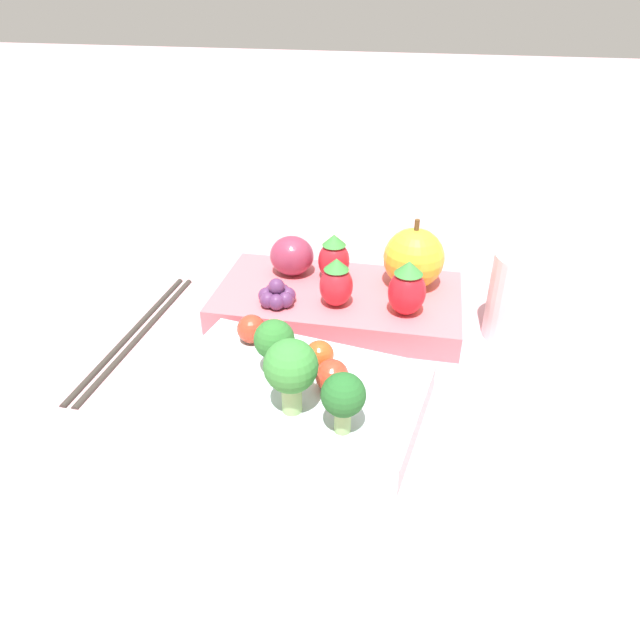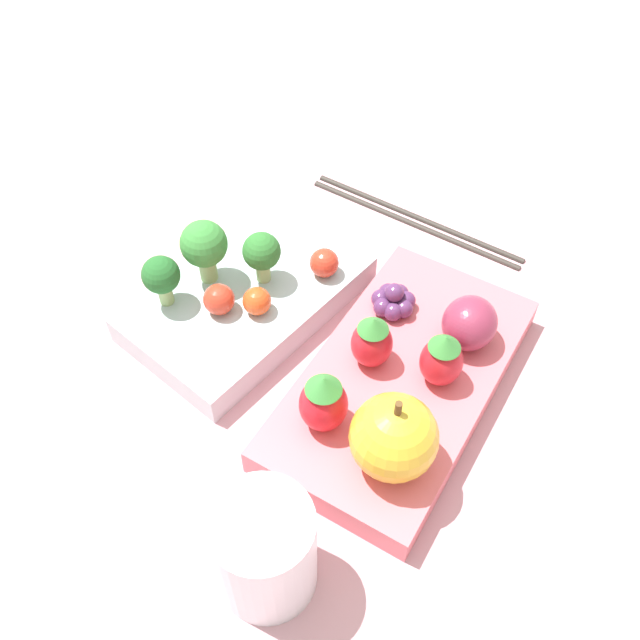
# 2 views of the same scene
# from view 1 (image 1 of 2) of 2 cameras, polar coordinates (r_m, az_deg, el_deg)

# --- Properties ---
(ground_plane) EXTENTS (4.00, 4.00, 0.00)m
(ground_plane) POSITION_cam_1_polar(r_m,az_deg,el_deg) (0.49, -0.63, -3.52)
(ground_plane) COLOR #C6939E
(bento_box_savoury) EXTENTS (0.21, 0.15, 0.03)m
(bento_box_savoury) POSITION_cam_1_polar(r_m,az_deg,el_deg) (0.43, -2.30, -7.46)
(bento_box_savoury) COLOR silver
(bento_box_savoury) RESTS_ON ground_plane
(bento_box_fruit) EXTENTS (0.23, 0.12, 0.02)m
(bento_box_fruit) POSITION_cam_1_polar(r_m,az_deg,el_deg) (0.55, 1.80, 1.81)
(bento_box_fruit) COLOR #DB6670
(bento_box_fruit) RESTS_ON ground_plane
(broccoli_floret_0) EXTENTS (0.03, 0.03, 0.05)m
(broccoli_floret_0) POSITION_cam_1_polar(r_m,az_deg,el_deg) (0.42, -4.59, -2.16)
(broccoli_floret_0) COLOR #93B770
(broccoli_floret_0) RESTS_ON bento_box_savoury
(broccoli_floret_1) EXTENTS (0.03, 0.03, 0.04)m
(broccoli_floret_1) POSITION_cam_1_polar(r_m,az_deg,el_deg) (0.37, 2.34, -7.68)
(broccoli_floret_1) COLOR #93B770
(broccoli_floret_1) RESTS_ON bento_box_savoury
(broccoli_floret_2) EXTENTS (0.04, 0.04, 0.06)m
(broccoli_floret_2) POSITION_cam_1_polar(r_m,az_deg,el_deg) (0.38, -2.94, -4.88)
(broccoli_floret_2) COLOR #93B770
(broccoli_floret_2) RESTS_ON bento_box_savoury
(cherry_tomato_0) EXTENTS (0.02, 0.02, 0.02)m
(cherry_tomato_0) POSITION_cam_1_polar(r_m,az_deg,el_deg) (0.46, -6.87, -0.90)
(cherry_tomato_0) COLOR red
(cherry_tomato_0) RESTS_ON bento_box_savoury
(cherry_tomato_1) EXTENTS (0.02, 0.02, 0.02)m
(cherry_tomato_1) POSITION_cam_1_polar(r_m,az_deg,el_deg) (0.43, -0.06, -3.49)
(cherry_tomato_1) COLOR #DB4C1E
(cherry_tomato_1) RESTS_ON bento_box_savoury
(cherry_tomato_2) EXTENTS (0.02, 0.02, 0.02)m
(cherry_tomato_2) POSITION_cam_1_polar(r_m,az_deg,el_deg) (0.41, 1.21, -5.60)
(cherry_tomato_2) COLOR red
(cherry_tomato_2) RESTS_ON bento_box_savoury
(apple) EXTENTS (0.06, 0.06, 0.07)m
(apple) POSITION_cam_1_polar(r_m,az_deg,el_deg) (0.55, 9.36, 6.12)
(apple) COLOR gold
(apple) RESTS_ON bento_box_fruit
(strawberry_0) EXTENTS (0.03, 0.03, 0.05)m
(strawberry_0) POSITION_cam_1_polar(r_m,az_deg,el_deg) (0.51, 1.63, 3.72)
(strawberry_0) COLOR red
(strawberry_0) RESTS_ON bento_box_fruit
(strawberry_1) EXTENTS (0.03, 0.03, 0.05)m
(strawberry_1) POSITION_cam_1_polar(r_m,az_deg,el_deg) (0.50, 8.70, 3.10)
(strawberry_1) COLOR red
(strawberry_1) RESTS_ON bento_box_fruit
(strawberry_2) EXTENTS (0.03, 0.03, 0.05)m
(strawberry_2) POSITION_cam_1_polar(r_m,az_deg,el_deg) (0.55, 1.49, 6.22)
(strawberry_2) COLOR red
(strawberry_2) RESTS_ON bento_box_fruit
(plum) EXTENTS (0.04, 0.04, 0.04)m
(plum) POSITION_cam_1_polar(r_m,az_deg,el_deg) (0.57, -2.83, 6.44)
(plum) COLOR #892D47
(plum) RESTS_ON bento_box_fruit
(grape_cluster) EXTENTS (0.03, 0.03, 0.03)m
(grape_cluster) POSITION_cam_1_polar(r_m,az_deg,el_deg) (0.52, -4.34, 2.48)
(grape_cluster) COLOR #562D5B
(grape_cluster) RESTS_ON bento_box_fruit
(drinking_cup) EXTENTS (0.06, 0.06, 0.08)m
(drinking_cup) POSITION_cam_1_polar(r_m,az_deg,el_deg) (0.53, 19.70, 2.15)
(drinking_cup) COLOR silver
(drinking_cup) RESTS_ON ground_plane
(chopsticks_pair) EXTENTS (0.02, 0.21, 0.01)m
(chopsticks_pair) POSITION_cam_1_polar(r_m,az_deg,el_deg) (0.54, -18.08, -1.29)
(chopsticks_pair) COLOR #332D28
(chopsticks_pair) RESTS_ON ground_plane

